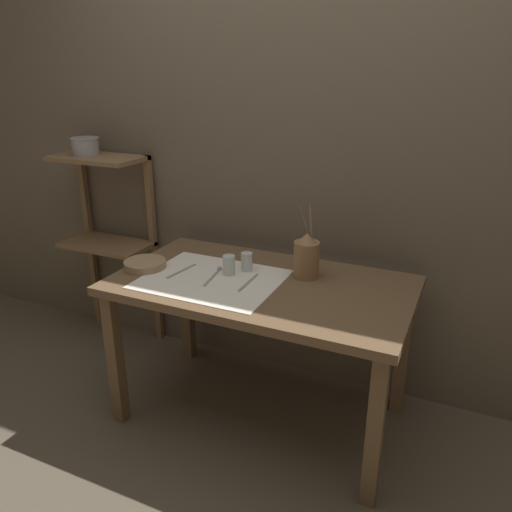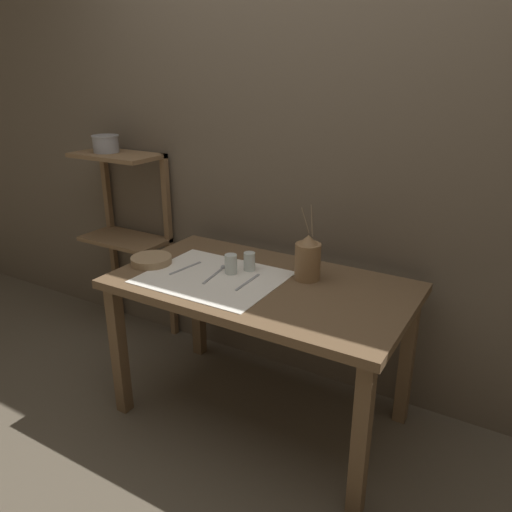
{
  "view_description": "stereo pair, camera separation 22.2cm",
  "coord_description": "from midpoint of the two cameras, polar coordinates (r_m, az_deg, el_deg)",
  "views": [
    {
      "loc": [
        0.84,
        -1.89,
        1.64
      ],
      "look_at": [
        -0.03,
        0.0,
        0.85
      ],
      "focal_mm": 35.0,
      "sensor_mm": 36.0,
      "label": 1
    },
    {
      "loc": [
        1.04,
        -1.79,
        1.64
      ],
      "look_at": [
        -0.03,
        0.0,
        0.85
      ],
      "focal_mm": 35.0,
      "sensor_mm": 36.0,
      "label": 2
    }
  ],
  "objects": [
    {
      "name": "glass_tumbler_near",
      "position": [
        2.32,
        -5.85,
        -1.09
      ],
      "size": [
        0.06,
        0.06,
        0.09
      ],
      "color": "silver",
      "rests_on": "wooden_table"
    },
    {
      "name": "fork_inner",
      "position": [
        2.24,
        -3.72,
        -3.09
      ],
      "size": [
        0.02,
        0.2,
        0.0
      ],
      "color": "#939399",
      "rests_on": "wooden_table"
    },
    {
      "name": "ground_plane",
      "position": [
        2.64,
        -1.99,
        -17.61
      ],
      "size": [
        12.0,
        12.0,
        0.0
      ],
      "primitive_type": "plane",
      "color": "brown"
    },
    {
      "name": "wooden_bowl",
      "position": [
        2.49,
        -15.09,
        -0.99
      ],
      "size": [
        0.2,
        0.2,
        0.04
      ],
      "color": "#9E7F5B",
      "rests_on": "wooden_table"
    },
    {
      "name": "wooden_table",
      "position": [
        2.3,
        -2.19,
        -5.07
      ],
      "size": [
        1.35,
        0.76,
        0.73
      ],
      "color": "brown",
      "rests_on": "ground_plane"
    },
    {
      "name": "metal_pot_large",
      "position": [
        3.07,
        -20.96,
        11.68
      ],
      "size": [
        0.16,
        0.16,
        0.1
      ],
      "color": "#939399",
      "rests_on": "wooden_shelf_unit"
    },
    {
      "name": "spoon_inner",
      "position": [
        2.36,
        -7.21,
        -1.9
      ],
      "size": [
        0.05,
        0.21,
        0.02
      ],
      "color": "#939399",
      "rests_on": "wooden_table"
    },
    {
      "name": "stone_wall_back",
      "position": [
        2.55,
        2.65,
        10.91
      ],
      "size": [
        7.0,
        0.06,
        2.4
      ],
      "color": "brown",
      "rests_on": "ground_plane"
    },
    {
      "name": "pitcher_with_flowers",
      "position": [
        2.28,
        3.01,
        -0.15
      ],
      "size": [
        0.12,
        0.12,
        0.35
      ],
      "color": "olive",
      "rests_on": "wooden_table"
    },
    {
      "name": "fork_outer",
      "position": [
        2.4,
        -11.13,
        -1.74
      ],
      "size": [
        0.04,
        0.2,
        0.0
      ],
      "color": "#939399",
      "rests_on": "wooden_table"
    },
    {
      "name": "wooden_shelf_unit",
      "position": [
        3.12,
        -18.53,
        4.29
      ],
      "size": [
        0.53,
        0.29,
        1.17
      ],
      "color": "brown",
      "rests_on": "ground_plane"
    },
    {
      "name": "linen_cloth",
      "position": [
        2.3,
        -7.83,
        -2.67
      ],
      "size": [
        0.62,
        0.5,
        0.0
      ],
      "color": "white",
      "rests_on": "wooden_table"
    },
    {
      "name": "glass_tumbler_far",
      "position": [
        2.36,
        -3.77,
        -0.7
      ],
      "size": [
        0.05,
        0.05,
        0.09
      ],
      "color": "silver",
      "rests_on": "wooden_table"
    }
  ]
}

